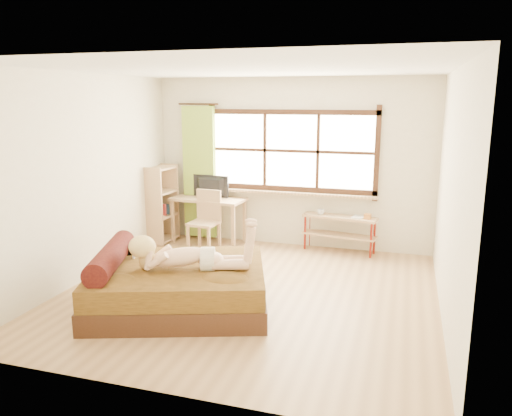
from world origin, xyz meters
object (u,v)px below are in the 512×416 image
(woman, at_px, (188,244))
(chair, at_px, (206,217))
(desk, at_px, (208,204))
(bookshelf, at_px, (162,204))
(bed, at_px, (175,285))
(pipe_shelf, at_px, (340,226))
(kitten, at_px, (127,248))

(woman, height_order, chair, woman)
(woman, xyz_separation_m, chair, (-0.72, 2.24, -0.26))
(desk, relative_size, bookshelf, 0.98)
(bed, bearing_deg, desk, 85.07)
(bookshelf, bearing_deg, pipe_shelf, 9.95)
(pipe_shelf, bearing_deg, chair, -157.93)
(chair, bearing_deg, desk, 112.15)
(kitten, relative_size, chair, 0.31)
(bed, bearing_deg, bookshelf, 101.33)
(bed, height_order, pipe_shelf, bed)
(bed, xyz_separation_m, woman, (0.20, -0.03, 0.52))
(woman, relative_size, desk, 1.09)
(kitten, bearing_deg, bookshelf, 88.58)
(chair, relative_size, pipe_shelf, 0.80)
(bed, xyz_separation_m, pipe_shelf, (1.54, 2.69, 0.16))
(pipe_shelf, bearing_deg, kitten, -121.83)
(woman, bearing_deg, kitten, 151.54)
(bed, relative_size, kitten, 8.02)
(woman, relative_size, kitten, 4.67)
(woman, relative_size, pipe_shelf, 1.16)
(desk, height_order, bookshelf, bookshelf)
(bed, height_order, bookshelf, bookshelf)
(pipe_shelf, xyz_separation_m, bookshelf, (-2.92, -0.30, 0.23))
(chair, bearing_deg, bed, -71.21)
(chair, bearing_deg, bookshelf, 173.42)
(kitten, xyz_separation_m, desk, (0.05, 2.45, 0.05))
(woman, relative_size, chair, 1.44)
(kitten, xyz_separation_m, pipe_shelf, (2.22, 2.57, -0.19))
(pipe_shelf, height_order, bookshelf, bookshelf)
(kitten, bearing_deg, desk, 70.26)
(bed, distance_m, pipe_shelf, 3.10)
(bed, relative_size, chair, 2.48)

